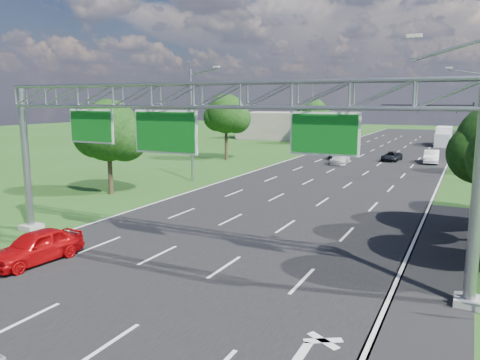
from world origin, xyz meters
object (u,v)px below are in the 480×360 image
Objects in this scene: traffic_signal at (444,116)px; red_coupe at (36,247)px; sign_gantry at (200,109)px; box_truck at (443,137)px.

traffic_signal is 58.49m from red_coupe.
traffic_signal is (7.15, 53.00, -1.72)m from sign_gantry.
sign_gantry reaches higher than red_coupe.
traffic_signal is 2.80× the size of red_coupe.
traffic_signal is at bearing 81.93° from red_coupe.
traffic_signal is 12.31m from box_truck.
sign_gantry is 53.51m from traffic_signal.
red_coupe is 69.68m from box_truck.
sign_gantry is at bearing -96.59° from box_truck.
sign_gantry is 1.92× the size of traffic_signal.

